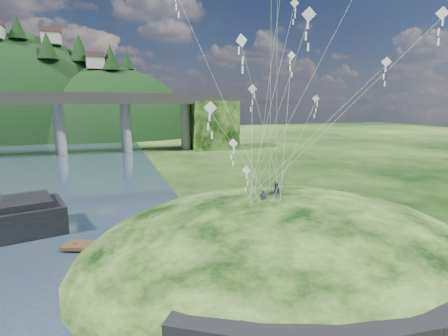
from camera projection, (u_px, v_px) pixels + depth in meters
name	position (u px, v px, depth m)	size (l,w,h in m)	color
ground	(198.00, 281.00, 25.17)	(320.00, 320.00, 0.00)	black
grass_hill	(283.00, 271.00, 29.80)	(36.00, 32.00, 13.00)	black
footpath	(384.00, 311.00, 18.02)	(22.29, 5.84, 0.83)	black
bridge	(11.00, 115.00, 80.43)	(160.00, 11.00, 15.00)	#2D2B2B
wooden_dock	(134.00, 246.00, 30.43)	(12.04, 5.86, 0.86)	#3C2818
kite_flyers	(273.00, 183.00, 29.62)	(2.77, 2.21, 1.97)	#282B36
kite_swarm	(295.00, 30.00, 24.69)	(18.06, 16.69, 19.32)	white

